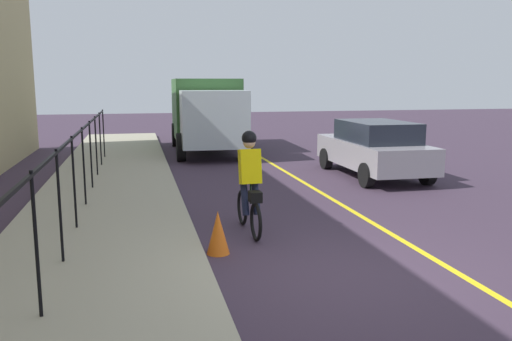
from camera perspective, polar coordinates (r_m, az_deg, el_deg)
ground_plane at (r=7.50m, az=9.41°, el=-11.15°), size 80.00×80.00×0.00m
lane_line_centre at (r=8.22m, az=19.94°, el=-9.72°), size 36.00×0.12×0.01m
sidewalk at (r=6.99m, az=-18.00°, el=-12.43°), size 40.00×3.20×0.15m
iron_fence at (r=7.66m, az=-20.85°, el=-0.88°), size 21.59×0.04×1.60m
cyclist_lead at (r=9.08m, az=-0.70°, el=-1.38°), size 1.71×0.37×1.83m
patrol_sedan at (r=15.09m, az=12.77°, el=2.44°), size 4.42×1.96×1.58m
box_truck_background at (r=20.33m, az=-5.47°, el=6.48°), size 6.79×2.72×2.78m
traffic_cone_near at (r=8.17m, az=-4.18°, el=-6.78°), size 0.36×0.36×0.68m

